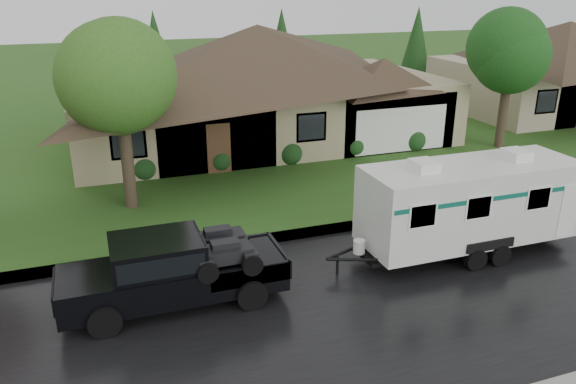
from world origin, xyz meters
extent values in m
plane|color=#2E541A|center=(0.00, 0.00, 0.00)|extent=(140.00, 140.00, 0.00)
cube|color=black|center=(0.00, -2.00, 0.01)|extent=(140.00, 8.00, 0.01)
cube|color=gray|center=(0.00, 2.25, 0.07)|extent=(140.00, 0.50, 0.15)
cube|color=#2E541A|center=(0.00, 15.00, 0.07)|extent=(140.00, 26.00, 0.15)
cube|color=tan|center=(2.00, 14.00, 1.65)|extent=(18.00, 10.00, 3.00)
pyramid|color=#34251C|center=(2.00, 14.00, 5.75)|extent=(19.44, 10.80, 2.60)
cube|color=tan|center=(7.40, 11.00, 1.50)|extent=(5.76, 4.00, 2.70)
cube|color=tan|center=(22.00, 14.50, 1.65)|extent=(14.00, 9.00, 3.00)
pyramid|color=#34251C|center=(22.00, 14.50, 5.45)|extent=(15.12, 9.72, 2.30)
cylinder|color=#382B1E|center=(-5.08, 6.29, 1.55)|extent=(0.43, 0.43, 2.80)
sphere|color=#3F7425|center=(-5.08, 6.29, 4.62)|extent=(3.87, 3.87, 3.87)
cylinder|color=#382B1E|center=(12.49, 8.33, 1.58)|extent=(0.43, 0.43, 2.86)
sphere|color=#1F571C|center=(12.49, 8.33, 4.70)|extent=(3.94, 3.94, 3.94)
sphere|color=#143814|center=(-4.30, 9.30, 0.65)|extent=(1.00, 1.00, 1.00)
sphere|color=#143814|center=(-1.15, 9.30, 0.65)|extent=(1.00, 1.00, 1.00)
sphere|color=#143814|center=(2.00, 9.30, 0.65)|extent=(1.00, 1.00, 1.00)
sphere|color=#143814|center=(5.15, 9.30, 0.65)|extent=(1.00, 1.00, 1.00)
sphere|color=#143814|center=(8.30, 9.30, 0.65)|extent=(1.00, 1.00, 1.00)
cube|color=black|center=(-4.58, -0.45, 0.72)|extent=(5.53, 1.84, 0.79)
cube|color=black|center=(-6.61, -0.45, 0.97)|extent=(1.48, 1.80, 0.32)
cube|color=black|center=(-4.95, -0.45, 1.43)|extent=(2.21, 1.73, 0.83)
cube|color=black|center=(-4.95, -0.45, 1.48)|extent=(2.03, 1.77, 0.51)
cube|color=black|center=(-2.83, -0.45, 0.90)|extent=(2.03, 1.75, 0.06)
cylinder|color=black|center=(-6.33, -1.36, 0.39)|extent=(0.77, 0.30, 0.77)
cylinder|color=black|center=(-6.33, 0.45, 0.39)|extent=(0.77, 0.30, 0.77)
cylinder|color=black|center=(-2.83, -1.36, 0.39)|extent=(0.77, 0.30, 0.77)
cylinder|color=black|center=(-2.83, 0.45, 0.39)|extent=(0.77, 0.30, 0.77)
cube|color=silver|center=(4.12, -0.45, 1.64)|extent=(6.46, 2.21, 2.26)
cube|color=black|center=(4.12, -0.45, 0.37)|extent=(6.83, 1.11, 0.13)
cube|color=#0C5546|center=(4.12, -0.45, 2.13)|extent=(6.33, 2.23, 0.13)
cube|color=white|center=(2.46, -0.45, 2.92)|extent=(0.65, 0.74, 0.30)
cube|color=white|center=(5.60, -0.45, 2.92)|extent=(0.65, 0.74, 0.30)
cylinder|color=black|center=(3.71, -1.54, 0.32)|extent=(0.65, 0.22, 0.65)
cylinder|color=black|center=(3.71, 0.63, 0.32)|extent=(0.65, 0.22, 0.65)
cylinder|color=black|center=(4.54, -1.54, 0.32)|extent=(0.65, 0.22, 0.65)
cylinder|color=black|center=(4.54, 0.63, 0.32)|extent=(0.65, 0.22, 0.65)
camera|label=1|loc=(-6.04, -13.13, 7.69)|focal=35.00mm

